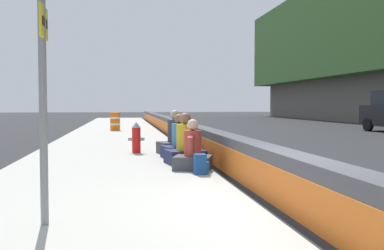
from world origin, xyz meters
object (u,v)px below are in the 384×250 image
at_px(construction_barrel, 115,121).
at_px(seated_person_far, 175,140).
at_px(route_sign_post, 43,41).
at_px(seated_person_middle, 185,148).
at_px(backpack, 200,164).
at_px(seated_person_rear, 179,144).
at_px(seated_person_foreground, 193,154).
at_px(fire_hydrant, 136,137).

bearing_deg(construction_barrel, seated_person_far, -170.73).
height_order(route_sign_post, seated_person_middle, route_sign_post).
bearing_deg(backpack, route_sign_post, 144.19).
relative_size(seated_person_middle, seated_person_far, 0.97).
bearing_deg(route_sign_post, seated_person_middle, -25.38).
relative_size(seated_person_middle, seated_person_rear, 1.04).
xyz_separation_m(seated_person_far, backpack, (-3.68, -0.07, -0.19)).
bearing_deg(seated_person_far, seated_person_rear, 179.28).
bearing_deg(route_sign_post, seated_person_rear, -21.14).
bearing_deg(seated_person_rear, route_sign_post, 158.86).
bearing_deg(seated_person_foreground, construction_barrel, 7.37).
bearing_deg(seated_person_middle, fire_hydrant, 23.38).
relative_size(route_sign_post, seated_person_rear, 3.17).
xyz_separation_m(seated_person_foreground, backpack, (-0.62, -0.06, -0.14)).
height_order(seated_person_middle, backpack, seated_person_middle).
height_order(fire_hydrant, backpack, fire_hydrant).
xyz_separation_m(route_sign_post, seated_person_far, (7.00, -2.33, -1.71)).
bearing_deg(construction_barrel, seated_person_foreground, -172.63).
bearing_deg(seated_person_rear, seated_person_middle, 179.77).
xyz_separation_m(route_sign_post, seated_person_middle, (4.87, -2.31, -1.72)).
distance_m(seated_person_foreground, backpack, 0.63).
distance_m(route_sign_post, seated_person_foreground, 4.91).
bearing_deg(construction_barrel, route_sign_post, 178.51).
bearing_deg(seated_person_rear, seated_person_foreground, -179.27).
bearing_deg(seated_person_far, route_sign_post, 161.61).
bearing_deg(seated_person_rear, seated_person_far, -0.72).
xyz_separation_m(seated_person_far, construction_barrel, (11.34, 1.85, 0.10)).
relative_size(seated_person_rear, construction_barrel, 1.19).
relative_size(seated_person_far, backpack, 3.05).
xyz_separation_m(seated_person_foreground, seated_person_middle, (0.93, 0.03, 0.04)).
bearing_deg(seated_person_foreground, route_sign_post, 149.29).
height_order(seated_person_foreground, backpack, seated_person_foreground).
relative_size(backpack, construction_barrel, 0.42).
xyz_separation_m(fire_hydrant, seated_person_foreground, (-3.36, -1.08, -0.11)).
height_order(route_sign_post, seated_person_rear, route_sign_post).
height_order(route_sign_post, backpack, route_sign_post).
relative_size(fire_hydrant, seated_person_middle, 0.74).
distance_m(seated_person_middle, seated_person_rear, 1.12).
bearing_deg(fire_hydrant, seated_person_foreground, -162.15).
height_order(seated_person_middle, construction_barrel, seated_person_middle).
xyz_separation_m(backpack, construction_barrel, (15.02, 1.92, 0.28)).
bearing_deg(seated_person_foreground, seated_person_middle, 1.89).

